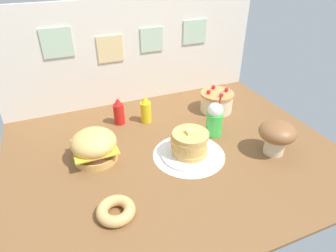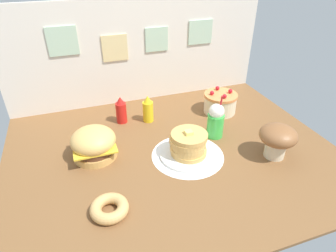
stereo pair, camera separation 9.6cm
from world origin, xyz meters
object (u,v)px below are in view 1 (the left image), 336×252
Objects in this scene: layer_cake at (217,101)px; mustard_bottle at (146,110)px; pancake_stack at (189,145)px; mushroom_stool at (277,135)px; burger at (94,146)px; donut_pink_glaze at (116,210)px; ketchup_bottle at (119,112)px; cream_soda_cup at (215,119)px.

mustard_bottle reaches higher than layer_cake.
mustard_bottle reaches higher than pancake_stack.
mustard_bottle is 1.00m from mushroom_stool.
pancake_stack is 1.36× the size of layer_cake.
burger reaches higher than donut_pink_glaze.
ketchup_bottle and mustard_bottle have the same top height.
mustard_bottle is (-0.62, 0.06, 0.02)m from layer_cake.
burger is 0.88m from cream_soda_cup.
cream_soda_cup reaches higher than mustard_bottle.
burger is at bearing -124.15° from ketchup_bottle.
layer_cake is at bearing -5.20° from mustard_bottle.
burger reaches higher than layer_cake.
pancake_stack is at bearing -135.75° from layer_cake.
cream_soda_cup reaches higher than pancake_stack.
mushroom_stool is (1.15, -0.40, 0.04)m from burger.
burger is 0.88× the size of cream_soda_cup.
layer_cake reaches higher than donut_pink_glaze.
mushroom_stool is at bearing -52.90° from cream_soda_cup.
ketchup_bottle reaches higher than donut_pink_glaze.
burger is 0.78× the size of pancake_stack.
layer_cake is 0.83× the size of cream_soda_cup.
mushroom_stool is at bearing -19.57° from pancake_stack.
cream_soda_cup reaches higher than ketchup_bottle.
layer_cake reaches higher than pancake_stack.
ketchup_bottle is 0.67× the size of cream_soda_cup.
layer_cake is 0.39m from cream_soda_cup.
pancake_stack is at bearing 28.83° from donut_pink_glaze.
layer_cake is 0.62m from mustard_bottle.
mushroom_stool is at bearing -85.12° from layer_cake.
mustard_bottle is at bearing 103.20° from pancake_stack.
mustard_bottle reaches higher than burger.
pancake_stack is 0.55m from mustard_bottle.
ketchup_bottle is at bearing 172.46° from layer_cake.
mustard_bottle is 1.08× the size of donut_pink_glaze.
donut_pink_glaze is (0.01, -0.53, -0.07)m from burger.
mustard_bottle is 0.98m from donut_pink_glaze.
pancake_stack is 0.68m from ketchup_bottle.
mushroom_stool is (0.55, -0.20, 0.06)m from pancake_stack.
burger is at bearing -144.61° from mustard_bottle.
pancake_stack is 0.59m from mushroom_stool.
ketchup_bottle is (0.26, 0.39, 0.00)m from burger.
ketchup_bottle is 0.95m from donut_pink_glaze.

